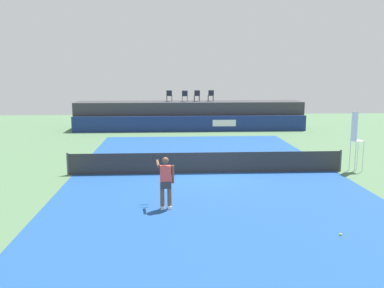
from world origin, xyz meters
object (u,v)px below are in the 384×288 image
Objects in this scene: spectator_chair_far_left at (169,95)px; spectator_chair_center at (197,95)px; spectator_chair_left at (185,96)px; umpire_chair at (356,137)px; net_post_near at (68,164)px; tennis_ball at (341,234)px; net_post_far at (340,161)px; tennis_player at (165,181)px; spectator_chair_right at (211,95)px.

spectator_chair_far_left is 1.00× the size of spectator_chair_center.
spectator_chair_left is 1.06m from spectator_chair_center.
spectator_chair_center is at bearing 112.08° from umpire_chair.
spectator_chair_far_left is 0.89× the size of net_post_near.
tennis_ball is at bearing -116.27° from umpire_chair.
spectator_chair_far_left reaches higher than net_post_near.
net_post_near is at bearing 180.00° from net_post_far.
tennis_ball is at bearing -83.90° from spectator_chair_center.
tennis_ball is (-3.13, -7.65, -0.46)m from net_post_far.
net_post_far is 0.56× the size of tennis_player.
tennis_ball is (4.91, -2.68, -0.92)m from tennis_player.
net_post_far reaches higher than tennis_ball.
net_post_far is (4.45, -15.45, -2.19)m from spectator_chair_right.
spectator_chair_right is at bearing 108.19° from umpire_chair.
tennis_player is at bearing -94.20° from spectator_chair_left.
spectator_chair_left is at bearing 113.74° from net_post_far.
spectator_chair_center is (2.22, -0.00, 0.00)m from spectator_chair_far_left.
net_post_near is (-4.60, -15.32, -2.19)m from spectator_chair_far_left.
umpire_chair is at bearing 29.71° from tennis_player.
umpire_chair is (7.21, -14.97, -1.11)m from spectator_chair_left.
net_post_near is at bearing -111.29° from spectator_chair_left.
spectator_chair_center is at bearing -173.20° from spectator_chair_right.
spectator_chair_far_left is 16.14m from net_post_near.
spectator_chair_left is 16.48m from net_post_far.
spectator_chair_center is 0.89× the size of net_post_far.
net_post_far is at bearing -63.00° from spectator_chair_far_left.
spectator_chair_right is 16.22m from net_post_far.
umpire_chair is 13.08m from net_post_near.
spectator_chair_far_left is 1.28m from spectator_chair_left.
spectator_chair_left is 0.89× the size of net_post_near.
spectator_chair_left is at bearing 85.80° from tennis_player.
spectator_chair_right is (3.36, 0.13, 0.00)m from spectator_chair_far_left.
spectator_chair_right reaches higher than umpire_chair.
spectator_chair_center is 0.32× the size of umpire_chair.
spectator_chair_far_left is 23.59m from tennis_ball.
spectator_chair_center is at bearing 96.10° from tennis_ball.
tennis_ball is at bearing -78.50° from spectator_chair_far_left.
spectator_chair_far_left reaches higher than net_post_far.
spectator_chair_right reaches higher than tennis_ball.
spectator_chair_center is at bearing 110.03° from net_post_far.
spectator_chair_right is at bearing 13.18° from spectator_chair_left.
spectator_chair_right is 17.51m from net_post_near.
spectator_chair_center reaches higher than tennis_player.
spectator_chair_far_left and spectator_chair_left have the same top height.
spectator_chair_center is at bearing 66.00° from net_post_near.
umpire_chair is at bearing -71.81° from spectator_chair_right.
spectator_chair_right is (1.14, 0.14, 0.00)m from spectator_chair_center.
tennis_ball is at bearing -86.73° from spectator_chair_right.
spectator_chair_far_left is 1.00× the size of spectator_chair_left.
net_post_near is 6.63m from tennis_player.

